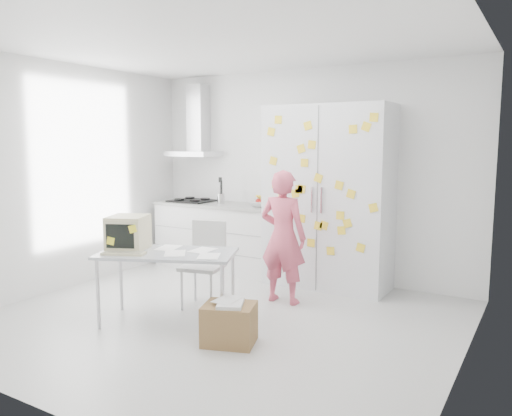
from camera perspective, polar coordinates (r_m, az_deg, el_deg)
The scene contains 10 objects.
floor at distance 5.13m, azimuth -4.24°, elevation -12.69°, with size 4.50×4.00×0.02m, color silver.
walls at distance 5.43m, azimuth -0.01°, elevation 3.19°, with size 4.52×4.01×2.70m.
ceiling at distance 4.91m, azimuth -4.56°, elevation 18.54°, with size 4.50×4.00×0.02m, color white.
counter_run at distance 7.01m, azimuth -4.32°, elevation -3.11°, with size 1.84×0.63×1.28m.
range_hood at distance 7.28m, azimuth -6.76°, elevation 9.00°, with size 0.70×0.48×1.01m.
tall_cabinet at distance 6.11m, azimuth 8.24°, elevation 1.22°, with size 1.50×0.68×2.20m.
person at distance 5.47m, azimuth 3.11°, elevation -3.32°, with size 0.53×0.35×1.47m, color #DC556D.
desk at distance 5.04m, azimuth -12.90°, elevation -3.80°, with size 1.46×1.11×1.04m.
chair at distance 5.43m, azimuth -5.82°, elevation -5.75°, with size 0.49×0.49×0.91m.
cardboard_box at distance 4.49m, azimuth -3.06°, elevation -13.02°, with size 0.53×0.48×0.39m.
Camera 1 is at (2.78, -3.93, 1.75)m, focal length 35.00 mm.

